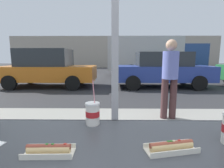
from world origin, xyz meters
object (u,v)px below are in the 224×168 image
hotdog_tray_near (171,147)px  parked_car_blue (161,69)px  parked_car_orange (48,68)px  hotdog_tray_far (49,150)px  box_truck (153,55)px  pedestrian (170,74)px  soda_cup_right (93,113)px

hotdog_tray_near → parked_car_blue: bearing=75.2°
hotdog_tray_near → parked_car_orange: (-3.45, 7.34, -0.08)m
parked_car_orange → parked_car_blue: (5.39, 0.00, -0.05)m
hotdog_tray_far → parked_car_orange: bearing=111.2°
parked_car_blue → box_truck: (0.73, 5.13, 0.74)m
parked_car_orange → pedestrian: 6.32m
parked_car_blue → pedestrian: pedestrian is taller
parked_car_blue → hotdog_tray_far: bearing=-108.9°
soda_cup_right → parked_car_blue: parked_car_blue is taller
soda_cup_right → hotdog_tray_near: bearing=-37.9°
parked_car_orange → pedestrian: (4.31, -4.62, 0.17)m
hotdog_tray_near → pedestrian: bearing=72.5°
soda_cup_right → box_truck: (3.10, 12.14, 0.55)m
hotdog_tray_near → hotdog_tray_far: bearing=-176.4°
hotdog_tray_far → pedestrian: size_ratio=0.15×
hotdog_tray_far → hotdog_tray_near: bearing=3.6°
soda_cup_right → parked_car_blue: bearing=71.4°
hotdog_tray_far → parked_car_blue: bearing=71.1°
hotdog_tray_far → parked_car_orange: parked_car_orange is taller
soda_cup_right → parked_car_blue: size_ratio=0.07×
hotdog_tray_near → parked_car_blue: (1.94, 7.34, -0.13)m
parked_car_blue → box_truck: box_truck is taller
parked_car_orange → box_truck: 8.02m
hotdog_tray_far → box_truck: (3.26, 12.51, 0.60)m
hotdog_tray_near → parked_car_orange: bearing=115.2°
hotdog_tray_far → parked_car_orange: 7.92m
soda_cup_right → hotdog_tray_far: 0.41m
parked_car_blue → box_truck: size_ratio=0.64×
hotdog_tray_far → soda_cup_right: bearing=66.3°
hotdog_tray_far → box_truck: size_ratio=0.03×
hotdog_tray_far → box_truck: 12.95m
hotdog_tray_far → pedestrian: (1.45, 2.76, 0.09)m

